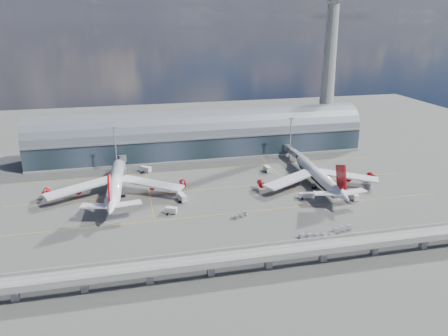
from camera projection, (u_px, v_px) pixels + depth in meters
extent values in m
plane|color=#474744|center=(230.00, 204.00, 199.31)|extent=(500.00, 500.00, 0.00)
cube|color=gold|center=(235.00, 213.00, 190.10)|extent=(200.00, 0.25, 0.01)
cube|color=gold|center=(220.00, 188.00, 217.71)|extent=(200.00, 0.25, 0.01)
cube|color=gold|center=(209.00, 169.00, 245.32)|extent=(200.00, 0.25, 0.01)
cube|color=gold|center=(148.00, 187.00, 219.46)|extent=(0.25, 80.00, 0.01)
cube|color=gold|center=(280.00, 176.00, 234.37)|extent=(0.25, 80.00, 0.01)
cube|color=#1F2C33|center=(200.00, 143.00, 268.79)|extent=(200.00, 28.00, 14.00)
cylinder|color=slate|center=(200.00, 132.00, 266.49)|extent=(200.00, 28.00, 28.00)
cube|color=gray|center=(204.00, 138.00, 253.61)|extent=(200.00, 1.00, 1.20)
cube|color=gray|center=(200.00, 153.00, 270.89)|extent=(200.00, 30.00, 1.20)
cube|color=gray|center=(324.00, 138.00, 292.48)|extent=(18.00, 18.00, 8.00)
cone|color=gray|center=(328.00, 76.00, 279.02)|extent=(10.00, 10.00, 90.00)
cube|color=gray|center=(269.00, 253.00, 146.89)|extent=(220.00, 8.50, 1.20)
cube|color=gray|center=(273.00, 257.00, 142.85)|extent=(220.00, 0.40, 1.20)
cube|color=gray|center=(265.00, 245.00, 150.21)|extent=(220.00, 0.40, 1.20)
cube|color=gray|center=(270.00, 254.00, 145.29)|extent=(220.00, 0.12, 0.12)
cube|color=gray|center=(267.00, 249.00, 148.05)|extent=(220.00, 0.12, 0.12)
cube|color=gray|center=(15.00, 293.00, 130.83)|extent=(2.20, 2.20, 5.00)
cube|color=gray|center=(84.00, 284.00, 135.09)|extent=(2.20, 2.20, 5.00)
cube|color=gray|center=(149.00, 276.00, 139.35)|extent=(2.20, 2.20, 5.00)
cube|color=gray|center=(211.00, 268.00, 143.61)|extent=(2.20, 2.20, 5.00)
cube|color=gray|center=(269.00, 261.00, 147.87)|extent=(2.20, 2.20, 5.00)
cube|color=gray|center=(323.00, 254.00, 152.13)|extent=(2.20, 2.20, 5.00)
cube|color=gray|center=(375.00, 248.00, 156.39)|extent=(2.20, 2.20, 5.00)
cube|color=gray|center=(423.00, 242.00, 160.65)|extent=(2.20, 2.20, 5.00)
cylinder|color=gray|center=(116.00, 151.00, 235.17)|extent=(0.70, 0.70, 25.00)
cube|color=gray|center=(114.00, 128.00, 231.00)|extent=(3.00, 0.40, 1.00)
cylinder|color=gray|center=(290.00, 140.00, 256.47)|extent=(0.70, 0.70, 25.00)
cube|color=gray|center=(291.00, 118.00, 252.30)|extent=(3.00, 0.40, 1.00)
cylinder|color=white|center=(116.00, 183.00, 207.84)|extent=(9.31, 52.68, 6.32)
cone|color=white|center=(119.00, 163.00, 235.00)|extent=(6.76, 8.25, 6.32)
cone|color=white|center=(111.00, 208.00, 178.59)|extent=(6.99, 12.20, 6.32)
cube|color=#A4070C|center=(110.00, 187.00, 178.79)|extent=(1.37, 11.84, 13.08)
cube|color=white|center=(79.00, 188.00, 203.62)|extent=(32.24, 20.50, 2.56)
cube|color=white|center=(151.00, 183.00, 208.91)|extent=(31.33, 23.29, 2.56)
cylinder|color=#A4070C|center=(79.00, 190.00, 205.94)|extent=(3.44, 5.11, 3.16)
cylinder|color=#A4070C|center=(46.00, 192.00, 203.59)|extent=(3.44, 5.11, 3.16)
cylinder|color=#A4070C|center=(152.00, 185.00, 211.43)|extent=(3.44, 5.11, 3.16)
cylinder|color=#A4070C|center=(183.00, 183.00, 213.79)|extent=(3.44, 5.11, 3.16)
cylinder|color=gray|center=(119.00, 178.00, 226.57)|extent=(0.49, 0.49, 2.96)
cylinder|color=gray|center=(109.00, 195.00, 205.18)|extent=(0.59, 0.59, 2.96)
cylinder|color=gray|center=(123.00, 194.00, 206.20)|extent=(0.59, 0.59, 2.96)
cylinder|color=black|center=(109.00, 197.00, 205.49)|extent=(2.25, 1.60, 1.48)
cylinder|color=black|center=(123.00, 196.00, 206.50)|extent=(2.25, 1.60, 1.48)
cylinder|color=white|center=(318.00, 175.00, 218.96)|extent=(7.80, 47.39, 5.66)
cone|color=white|center=(300.00, 159.00, 243.59)|extent=(6.01, 8.05, 5.66)
cone|color=white|center=(342.00, 195.00, 192.25)|extent=(6.18, 11.95, 5.66)
cube|color=#A4070C|center=(341.00, 177.00, 192.54)|extent=(1.21, 11.69, 12.92)
cube|color=white|center=(290.00, 180.00, 214.79)|extent=(29.93, 19.67, 2.42)
cube|color=white|center=(348.00, 176.00, 220.01)|extent=(29.30, 21.70, 2.42)
cylinder|color=black|center=(318.00, 178.00, 219.47)|extent=(6.73, 42.52, 4.81)
cylinder|color=#A4070C|center=(287.00, 182.00, 217.08)|extent=(3.34, 5.02, 3.12)
cylinder|color=#A4070C|center=(261.00, 183.00, 214.76)|extent=(3.34, 5.02, 3.12)
cylinder|color=#A4070C|center=(347.00, 178.00, 222.50)|extent=(3.34, 5.02, 3.12)
cylinder|color=#A4070C|center=(371.00, 176.00, 224.82)|extent=(3.34, 5.02, 3.12)
cylinder|color=gray|center=(306.00, 172.00, 235.82)|extent=(0.49, 0.49, 2.93)
cylinder|color=gray|center=(314.00, 186.00, 216.21)|extent=(0.59, 0.59, 2.93)
cylinder|color=gray|center=(326.00, 185.00, 217.27)|extent=(0.59, 0.59, 2.93)
cylinder|color=black|center=(314.00, 188.00, 216.51)|extent=(2.21, 1.56, 1.46)
cylinder|color=black|center=(326.00, 187.00, 217.58)|extent=(2.21, 1.56, 1.46)
cube|color=gray|center=(123.00, 165.00, 235.44)|extent=(3.00, 24.00, 3.00)
cube|color=gray|center=(123.00, 172.00, 224.40)|extent=(3.60, 3.60, 3.40)
cylinder|color=gray|center=(122.00, 158.00, 246.49)|extent=(4.40, 4.40, 4.00)
cylinder|color=gray|center=(123.00, 179.00, 225.55)|extent=(0.50, 0.50, 3.40)
cylinder|color=black|center=(124.00, 181.00, 225.99)|extent=(1.40, 0.80, 0.80)
cube|color=gray|center=(296.00, 154.00, 254.67)|extent=(3.00, 28.00, 3.00)
cube|color=gray|center=(305.00, 161.00, 241.79)|extent=(3.60, 3.60, 3.40)
cylinder|color=gray|center=(287.00, 147.00, 267.55)|extent=(4.40, 4.40, 4.00)
cylinder|color=gray|center=(305.00, 167.00, 242.94)|extent=(0.50, 0.50, 3.40)
cylinder|color=black|center=(305.00, 169.00, 243.38)|extent=(1.40, 0.80, 0.80)
cube|color=beige|center=(182.00, 197.00, 202.34)|extent=(4.28, 8.27, 2.93)
cylinder|color=black|center=(182.00, 197.00, 205.16)|extent=(2.97, 1.61, 1.01)
cylinder|color=black|center=(182.00, 202.00, 200.38)|extent=(2.97, 1.61, 1.01)
cube|color=beige|center=(171.00, 210.00, 189.04)|extent=(5.53, 4.14, 2.61)
cylinder|color=black|center=(174.00, 212.00, 190.32)|extent=(1.84, 2.67, 0.91)
cylinder|color=black|center=(168.00, 213.00, 188.51)|extent=(1.84, 2.67, 0.91)
cube|color=beige|center=(307.00, 195.00, 205.13)|extent=(7.48, 3.08, 2.36)
cylinder|color=black|center=(311.00, 197.00, 206.26)|extent=(1.12, 2.36, 0.82)
cylinder|color=black|center=(302.00, 198.00, 204.69)|extent=(1.12, 2.36, 0.82)
cube|color=beige|center=(353.00, 196.00, 203.65)|extent=(2.43, 6.31, 2.73)
cylinder|color=black|center=(351.00, 197.00, 205.90)|extent=(2.63, 0.95, 0.95)
cylinder|color=black|center=(355.00, 200.00, 202.20)|extent=(2.63, 0.95, 0.95)
cube|color=beige|center=(267.00, 169.00, 239.92)|extent=(3.26, 5.86, 2.90)
cylinder|color=black|center=(267.00, 170.00, 242.01)|extent=(2.89, 1.35, 1.00)
cylinder|color=black|center=(268.00, 172.00, 238.66)|extent=(2.89, 1.35, 1.00)
cube|color=beige|center=(145.00, 169.00, 239.53)|extent=(6.58, 6.50, 2.90)
cylinder|color=black|center=(148.00, 170.00, 241.65)|extent=(2.66, 2.70, 1.00)
cylinder|color=black|center=(143.00, 172.00, 238.26)|extent=(2.66, 2.70, 1.00)
cube|color=gray|center=(236.00, 218.00, 184.78)|extent=(2.79, 2.46, 0.29)
cube|color=#BCBCC1|center=(236.00, 216.00, 184.53)|extent=(2.40, 2.19, 1.46)
cube|color=gray|center=(241.00, 216.00, 186.33)|extent=(2.79, 2.46, 0.29)
cube|color=#BCBCC1|center=(241.00, 215.00, 186.08)|extent=(2.40, 2.19, 1.46)
cube|color=gray|center=(245.00, 215.00, 187.88)|extent=(2.79, 2.46, 0.29)
cube|color=#BCBCC1|center=(245.00, 213.00, 187.63)|extent=(2.40, 2.19, 1.46)
cube|color=gray|center=(302.00, 238.00, 168.15)|extent=(2.93, 2.25, 0.33)
cube|color=#BCBCC1|center=(302.00, 236.00, 167.87)|extent=(2.48, 2.06, 1.65)
cube|color=gray|center=(309.00, 238.00, 168.22)|extent=(2.93, 2.25, 0.33)
cube|color=#BCBCC1|center=(310.00, 236.00, 167.93)|extent=(2.48, 2.06, 1.65)
cube|color=gray|center=(317.00, 238.00, 168.28)|extent=(2.93, 2.25, 0.33)
cube|color=#BCBCC1|center=(317.00, 236.00, 167.99)|extent=(2.48, 2.06, 1.65)
cube|color=gray|center=(324.00, 238.00, 168.34)|extent=(2.93, 2.25, 0.33)
cube|color=#BCBCC1|center=(324.00, 235.00, 168.05)|extent=(2.48, 2.06, 1.65)
cube|color=gray|center=(331.00, 237.00, 168.40)|extent=(2.93, 2.25, 0.33)
cube|color=#BCBCC1|center=(332.00, 235.00, 168.11)|extent=(2.48, 2.06, 1.65)
cube|color=gray|center=(336.00, 232.00, 172.78)|extent=(3.06, 2.38, 0.34)
cube|color=#BCBCC1|center=(336.00, 230.00, 172.48)|extent=(2.59, 2.17, 1.70)
cube|color=gray|center=(342.00, 230.00, 174.00)|extent=(3.06, 2.38, 0.34)
cube|color=#BCBCC1|center=(342.00, 228.00, 173.70)|extent=(2.59, 2.17, 1.70)
cube|color=gray|center=(348.00, 229.00, 175.22)|extent=(3.06, 2.38, 0.34)
cube|color=#BCBCC1|center=(348.00, 227.00, 174.92)|extent=(2.59, 2.17, 1.70)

